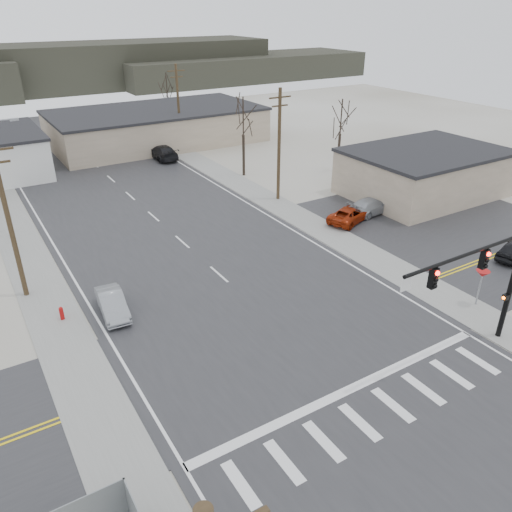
{
  "coord_description": "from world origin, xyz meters",
  "views": [
    {
      "loc": [
        -13.29,
        -18.32,
        16.34
      ],
      "look_at": [
        0.91,
        4.72,
        2.6
      ],
      "focal_mm": 35.0,
      "sensor_mm": 36.0,
      "label": 1
    }
  ],
  "objects": [
    {
      "name": "hill_center",
      "position": [
        15.0,
        96.0,
        4.5
      ],
      "size": [
        80.0,
        18.0,
        9.0
      ],
      "primitive_type": "cube",
      "color": "#333026",
      "rests_on": "ground"
    },
    {
      "name": "tree_right_mid",
      "position": [
        12.5,
        26.0,
        5.93
      ],
      "size": [
        3.74,
        3.74,
        8.33
      ],
      "color": "black",
      "rests_on": "ground"
    },
    {
      "name": "building_lot",
      "position": [
        24.0,
        12.0,
        2.16
      ],
      "size": [
        14.3,
        10.3,
        4.3
      ],
      "color": "tan",
      "rests_on": "ground"
    },
    {
      "name": "car_parked_silver",
      "position": [
        16.32,
        10.74,
        0.73
      ],
      "size": [
        4.97,
        2.47,
        1.39
      ],
      "primitive_type": "imported",
      "rotation": [
        0.0,
        0.0,
        1.68
      ],
      "color": "#92959B",
      "rests_on": "parking_lot"
    },
    {
      "name": "main_road",
      "position": [
        0.0,
        15.0,
        0.02
      ],
      "size": [
        18.0,
        110.0,
        0.05
      ],
      "primitive_type": "cube",
      "color": "#28282A",
      "rests_on": "ground"
    },
    {
      "name": "tree_right_far",
      "position": [
        15.0,
        52.0,
        5.58
      ],
      "size": [
        3.52,
        3.52,
        7.84
      ],
      "color": "black",
      "rests_on": "ground"
    },
    {
      "name": "building_right_far",
      "position": [
        10.0,
        44.0,
        2.15
      ],
      "size": [
        26.3,
        14.3,
        4.3
      ],
      "color": "tan",
      "rests_on": "ground"
    },
    {
      "name": "sidewalk_left",
      "position": [
        -10.6,
        20.0,
        0.03
      ],
      "size": [
        3.0,
        90.0,
        0.06
      ],
      "primitive_type": "cube",
      "color": "gray",
      "rests_on": "ground"
    },
    {
      "name": "sidewalk_right",
      "position": [
        10.6,
        20.0,
        0.03
      ],
      "size": [
        3.0,
        90.0,
        0.06
      ],
      "primitive_type": "cube",
      "color": "gray",
      "rests_on": "ground"
    },
    {
      "name": "traffic_signal_mast",
      "position": [
        7.89,
        -6.2,
        4.67
      ],
      "size": [
        8.95,
        0.43,
        7.2
      ],
      "color": "black",
      "rests_on": "ground"
    },
    {
      "name": "yield_sign",
      "position": [
        11.5,
        -3.5,
        2.07
      ],
      "size": [
        0.8,
        0.8,
        2.35
      ],
      "color": "gray",
      "rests_on": "ground"
    },
    {
      "name": "cross_road",
      "position": [
        0.0,
        0.0,
        0.02
      ],
      "size": [
        90.0,
        10.0,
        0.04
      ],
      "primitive_type": "cube",
      "color": "#28282A",
      "rests_on": "ground"
    },
    {
      "name": "ground",
      "position": [
        0.0,
        0.0,
        0.0
      ],
      "size": [
        140.0,
        140.0,
        0.0
      ],
      "primitive_type": "plane",
      "color": "silver",
      "rests_on": "ground"
    },
    {
      "name": "upole_right_a",
      "position": [
        11.5,
        18.0,
        5.22
      ],
      "size": [
        2.2,
        0.3,
        10.0
      ],
      "color": "#42321F",
      "rests_on": "ground"
    },
    {
      "name": "parking_lot",
      "position": [
        20.0,
        6.0,
        0.02
      ],
      "size": [
        18.0,
        20.0,
        0.03
      ],
      "primitive_type": "cube",
      "color": "#28282A",
      "rests_on": "ground"
    },
    {
      "name": "car_parked_red",
      "position": [
        13.52,
        10.33,
        0.67
      ],
      "size": [
        5.0,
        3.49,
        1.27
      ],
      "primitive_type": "imported",
      "rotation": [
        0.0,
        0.0,
        1.91
      ],
      "color": "maroon",
      "rests_on": "parking_lot"
    },
    {
      "name": "sedan_crossing",
      "position": [
        -7.5,
        7.07,
        0.7
      ],
      "size": [
        1.74,
        4.06,
        1.3
      ],
      "primitive_type": "imported",
      "rotation": [
        0.0,
        0.0,
        -0.09
      ],
      "color": "gray",
      "rests_on": "main_road"
    },
    {
      "name": "car_parked_dark_b",
      "position": [
        21.92,
        12.06,
        0.85
      ],
      "size": [
        4.99,
        1.83,
        1.63
      ],
      "primitive_type": "imported",
      "rotation": [
        0.0,
        0.0,
        1.59
      ],
      "color": "black",
      "rests_on": "parking_lot"
    },
    {
      "name": "upole_left_b",
      "position": [
        -11.5,
        12.0,
        5.22
      ],
      "size": [
        2.2,
        0.3,
        10.0
      ],
      "color": "#42321F",
      "rests_on": "ground"
    },
    {
      "name": "upole_right_b",
      "position": [
        11.5,
        40.0,
        5.22
      ],
      "size": [
        2.2,
        0.3,
        10.0
      ],
      "color": "#42321F",
      "rests_on": "ground"
    },
    {
      "name": "tree_lot",
      "position": [
        22.0,
        22.0,
        5.58
      ],
      "size": [
        3.52,
        3.52,
        7.84
      ],
      "color": "black",
      "rests_on": "ground"
    },
    {
      "name": "hill_right",
      "position": [
        50.0,
        90.0,
        2.75
      ],
      "size": [
        60.0,
        18.0,
        5.5
      ],
      "primitive_type": "cube",
      "color": "#333026",
      "rests_on": "ground"
    },
    {
      "name": "fire_hydrant",
      "position": [
        -10.2,
        8.0,
        0.45
      ],
      "size": [
        0.24,
        0.24,
        0.87
      ],
      "color": "#A50C0C",
      "rests_on": "ground"
    },
    {
      "name": "car_far_a",
      "position": [
        7.47,
        36.23,
        0.85
      ],
      "size": [
        2.32,
        5.55,
        1.6
      ],
      "primitive_type": "imported",
      "rotation": [
        0.0,
        0.0,
        3.16
      ],
      "color": "black",
      "rests_on": "main_road"
    }
  ]
}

